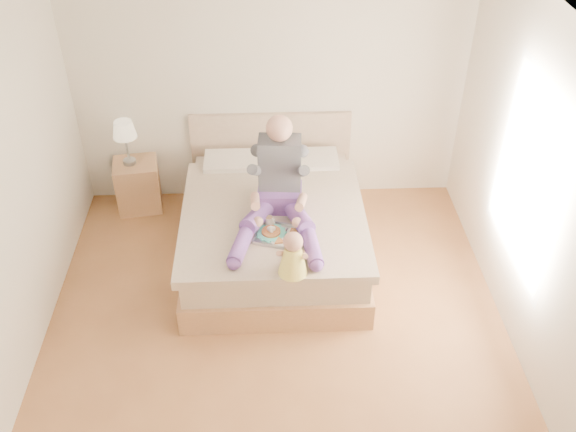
{
  "coord_description": "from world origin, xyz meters",
  "views": [
    {
      "loc": [
        -0.06,
        -3.87,
        4.16
      ],
      "look_at": [
        0.12,
        0.58,
        0.79
      ],
      "focal_mm": 40.0,
      "sensor_mm": 36.0,
      "label": 1
    }
  ],
  "objects_px": {
    "bed": "(273,224)",
    "nightstand": "(138,185)",
    "adult": "(279,190)",
    "baby": "(293,256)",
    "tray": "(281,234)"
  },
  "relations": [
    {
      "from": "tray",
      "to": "nightstand",
      "type": "bearing_deg",
      "value": 155.33
    },
    {
      "from": "nightstand",
      "to": "tray",
      "type": "bearing_deg",
      "value": -50.33
    },
    {
      "from": "bed",
      "to": "nightstand",
      "type": "xyz_separation_m",
      "value": [
        -1.43,
        0.8,
        -0.04
      ]
    },
    {
      "from": "bed",
      "to": "baby",
      "type": "relative_size",
      "value": 5.39
    },
    {
      "from": "nightstand",
      "to": "baby",
      "type": "xyz_separation_m",
      "value": [
        1.58,
        -1.82,
        0.5
      ]
    },
    {
      "from": "bed",
      "to": "tray",
      "type": "relative_size",
      "value": 4.3
    },
    {
      "from": "tray",
      "to": "baby",
      "type": "relative_size",
      "value": 1.25
    },
    {
      "from": "bed",
      "to": "baby",
      "type": "distance_m",
      "value": 1.13
    },
    {
      "from": "tray",
      "to": "adult",
      "type": "bearing_deg",
      "value": 108.11
    },
    {
      "from": "adult",
      "to": "tray",
      "type": "xyz_separation_m",
      "value": [
        0.0,
        -0.31,
        -0.25
      ]
    },
    {
      "from": "bed",
      "to": "tray",
      "type": "height_order",
      "value": "bed"
    },
    {
      "from": "nightstand",
      "to": "baby",
      "type": "distance_m",
      "value": 2.46
    },
    {
      "from": "bed",
      "to": "adult",
      "type": "height_order",
      "value": "adult"
    },
    {
      "from": "bed",
      "to": "baby",
      "type": "bearing_deg",
      "value": -81.96
    },
    {
      "from": "adult",
      "to": "baby",
      "type": "height_order",
      "value": "adult"
    }
  ]
}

